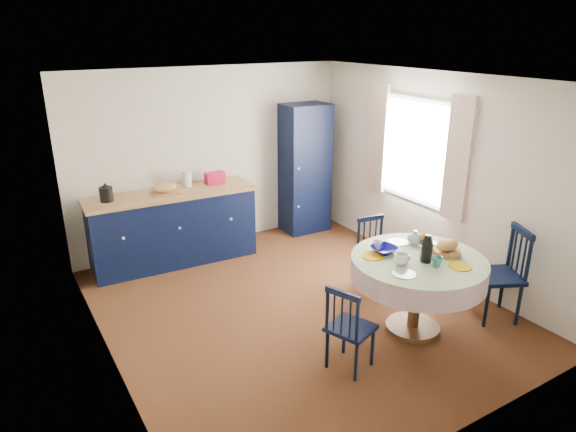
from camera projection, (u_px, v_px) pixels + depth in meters
name	position (u px, v px, depth m)	size (l,w,h in m)	color
floor	(297.00, 308.00, 5.77)	(4.50, 4.50, 0.00)	black
ceiling	(298.00, 79.00, 4.92)	(4.50, 4.50, 0.00)	white
wall_back	(211.00, 159.00, 7.15)	(4.00, 0.02, 2.50)	beige
wall_left	(99.00, 241.00, 4.37)	(0.02, 4.50, 2.50)	beige
wall_right	(434.00, 176.00, 6.32)	(0.02, 4.50, 2.50)	beige
window	(416.00, 150.00, 6.44)	(0.10, 1.74, 1.45)	white
kitchen_counter	(173.00, 226.00, 6.78)	(2.21, 0.78, 1.21)	black
pantry_cabinet	(305.00, 169.00, 7.72)	(0.69, 0.51, 1.94)	black
dining_table	(418.00, 270.00, 5.13)	(1.34, 1.34, 1.09)	#522D17
chair_left	(349.00, 328.00, 4.60)	(0.47, 0.48, 0.85)	black
chair_far	(375.00, 253.00, 6.11)	(0.44, 0.42, 0.86)	black
chair_right	(502.00, 273.00, 5.43)	(0.60, 0.60, 1.03)	black
mug_a	(402.00, 259.00, 4.94)	(0.14, 0.14, 0.11)	silver
mug_b	(437.00, 262.00, 4.89)	(0.11, 0.11, 0.10)	#327466
mug_c	(425.00, 243.00, 5.34)	(0.12, 0.12, 0.09)	black
mug_d	(377.00, 245.00, 5.27)	(0.10, 0.10, 0.09)	silver
cobalt_bowl	(384.00, 250.00, 5.20)	(0.27, 0.27, 0.07)	#050366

